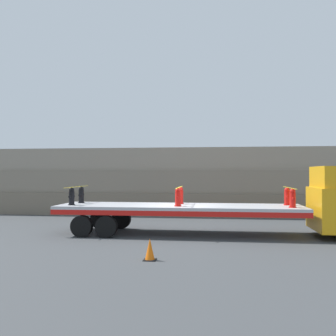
{
  "coord_description": "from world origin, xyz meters",
  "views": [
    {
      "loc": [
        1.52,
        -15.62,
        2.57
      ],
      "look_at": [
        -0.48,
        0.0,
        2.78
      ],
      "focal_mm": 40.0,
      "sensor_mm": 36.0,
      "label": 1
    }
  ],
  "objects_px": {
    "fire_hydrant_black_near_0": "(72,197)",
    "traffic_cone": "(150,249)",
    "fire_hydrant_red_far_1": "(181,196)",
    "fire_hydrant_black_far_0": "(81,195)",
    "fire_hydrant_red_near_1": "(178,197)",
    "flatbed_trailer": "(164,210)",
    "fire_hydrant_red_near_2": "(293,198)",
    "fire_hydrant_red_far_2": "(287,197)"
  },
  "relations": [
    {
      "from": "fire_hydrant_red_far_1",
      "to": "fire_hydrant_red_far_2",
      "type": "distance_m",
      "value": 4.49
    },
    {
      "from": "fire_hydrant_red_near_2",
      "to": "flatbed_trailer",
      "type": "bearing_deg",
      "value": 173.75
    },
    {
      "from": "fire_hydrant_red_far_2",
      "to": "fire_hydrant_black_near_0",
      "type": "bearing_deg",
      "value": -172.83
    },
    {
      "from": "fire_hydrant_red_near_1",
      "to": "traffic_cone",
      "type": "height_order",
      "value": "fire_hydrant_red_near_1"
    },
    {
      "from": "fire_hydrant_red_far_1",
      "to": "traffic_cone",
      "type": "distance_m",
      "value": 5.48
    },
    {
      "from": "flatbed_trailer",
      "to": "traffic_cone",
      "type": "distance_m",
      "value": 4.8
    },
    {
      "from": "fire_hydrant_black_far_0",
      "to": "fire_hydrant_red_near_1",
      "type": "height_order",
      "value": "same"
    },
    {
      "from": "fire_hydrant_black_far_0",
      "to": "traffic_cone",
      "type": "xyz_separation_m",
      "value": [
        4.08,
        -5.31,
        -1.26
      ]
    },
    {
      "from": "flatbed_trailer",
      "to": "fire_hydrant_red_far_2",
      "type": "height_order",
      "value": "fire_hydrant_red_far_2"
    },
    {
      "from": "traffic_cone",
      "to": "fire_hydrant_black_near_0",
      "type": "bearing_deg",
      "value": 134.27
    },
    {
      "from": "flatbed_trailer",
      "to": "fire_hydrant_black_near_0",
      "type": "height_order",
      "value": "fire_hydrant_black_near_0"
    },
    {
      "from": "fire_hydrant_black_near_0",
      "to": "fire_hydrant_red_near_2",
      "type": "distance_m",
      "value": 8.98
    },
    {
      "from": "fire_hydrant_black_near_0",
      "to": "traffic_cone",
      "type": "relative_size",
      "value": 1.15
    },
    {
      "from": "fire_hydrant_black_far_0",
      "to": "fire_hydrant_red_far_2",
      "type": "bearing_deg",
      "value": 0.0
    },
    {
      "from": "flatbed_trailer",
      "to": "fire_hydrant_black_far_0",
      "type": "bearing_deg",
      "value": 171.61
    },
    {
      "from": "fire_hydrant_black_far_0",
      "to": "traffic_cone",
      "type": "distance_m",
      "value": 6.82
    },
    {
      "from": "fire_hydrant_red_far_1",
      "to": "traffic_cone",
      "type": "relative_size",
      "value": 1.15
    },
    {
      "from": "fire_hydrant_black_far_0",
      "to": "fire_hydrant_red_near_1",
      "type": "bearing_deg",
      "value": -14.12
    },
    {
      "from": "fire_hydrant_red_far_2",
      "to": "traffic_cone",
      "type": "distance_m",
      "value": 7.34
    },
    {
      "from": "fire_hydrant_red_near_2",
      "to": "fire_hydrant_red_far_2",
      "type": "distance_m",
      "value": 1.13
    },
    {
      "from": "fire_hydrant_black_near_0",
      "to": "traffic_cone",
      "type": "distance_m",
      "value": 5.98
    },
    {
      "from": "fire_hydrant_black_near_0",
      "to": "fire_hydrant_red_far_1",
      "type": "relative_size",
      "value": 1.0
    },
    {
      "from": "fire_hydrant_red_near_1",
      "to": "fire_hydrant_red_far_2",
      "type": "bearing_deg",
      "value": 14.12
    },
    {
      "from": "fire_hydrant_black_far_0",
      "to": "traffic_cone",
      "type": "height_order",
      "value": "fire_hydrant_black_far_0"
    },
    {
      "from": "fire_hydrant_red_near_2",
      "to": "traffic_cone",
      "type": "relative_size",
      "value": 1.15
    },
    {
      "from": "flatbed_trailer",
      "to": "fire_hydrant_red_far_1",
      "type": "height_order",
      "value": "fire_hydrant_red_far_1"
    },
    {
      "from": "fire_hydrant_red_near_1",
      "to": "fire_hydrant_red_far_2",
      "type": "relative_size",
      "value": 1.0
    },
    {
      "from": "fire_hydrant_black_near_0",
      "to": "fire_hydrant_black_far_0",
      "type": "bearing_deg",
      "value": 90.0
    },
    {
      "from": "fire_hydrant_red_near_2",
      "to": "fire_hydrant_red_far_2",
      "type": "relative_size",
      "value": 1.0
    },
    {
      "from": "flatbed_trailer",
      "to": "fire_hydrant_red_near_2",
      "type": "distance_m",
      "value": 5.21
    },
    {
      "from": "fire_hydrant_red_far_2",
      "to": "flatbed_trailer",
      "type": "bearing_deg",
      "value": -173.75
    },
    {
      "from": "fire_hydrant_red_far_1",
      "to": "fire_hydrant_red_near_2",
      "type": "distance_m",
      "value": 4.63
    },
    {
      "from": "fire_hydrant_red_near_1",
      "to": "fire_hydrant_red_far_1",
      "type": "height_order",
      "value": "same"
    },
    {
      "from": "fire_hydrant_red_far_2",
      "to": "fire_hydrant_red_far_1",
      "type": "bearing_deg",
      "value": 180.0
    },
    {
      "from": "fire_hydrant_black_far_0",
      "to": "fire_hydrant_red_near_2",
      "type": "height_order",
      "value": "same"
    },
    {
      "from": "flatbed_trailer",
      "to": "fire_hydrant_black_near_0",
      "type": "distance_m",
      "value": 3.91
    },
    {
      "from": "flatbed_trailer",
      "to": "fire_hydrant_black_near_0",
      "type": "relative_size",
      "value": 13.75
    },
    {
      "from": "fire_hydrant_black_near_0",
      "to": "traffic_cone",
      "type": "bearing_deg",
      "value": -45.73
    },
    {
      "from": "traffic_cone",
      "to": "fire_hydrant_black_far_0",
      "type": "bearing_deg",
      "value": 127.51
    },
    {
      "from": "fire_hydrant_red_near_1",
      "to": "traffic_cone",
      "type": "xyz_separation_m",
      "value": [
        -0.41,
        -4.18,
        -1.26
      ]
    },
    {
      "from": "fire_hydrant_red_far_1",
      "to": "traffic_cone",
      "type": "bearing_deg",
      "value": -94.41
    },
    {
      "from": "fire_hydrant_black_near_0",
      "to": "fire_hydrant_red_near_1",
      "type": "xyz_separation_m",
      "value": [
        4.49,
        0.0,
        0.0
      ]
    }
  ]
}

